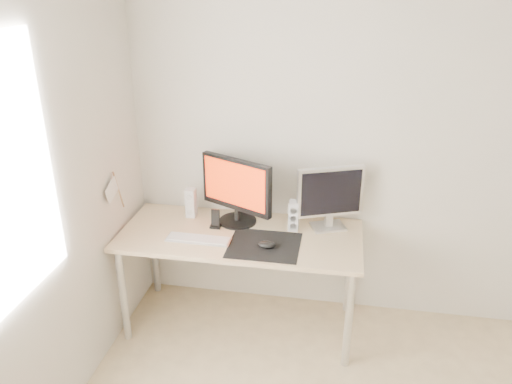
{
  "coord_description": "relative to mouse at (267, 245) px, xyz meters",
  "views": [
    {
      "loc": [
        -0.32,
        -1.48,
        2.3
      ],
      "look_at": [
        -0.84,
        1.45,
        1.01
      ],
      "focal_mm": 35.0,
      "sensor_mm": 36.0,
      "label": 1
    }
  ],
  "objects": [
    {
      "name": "speaker_right",
      "position": [
        0.14,
        0.28,
        0.08
      ],
      "size": [
        0.07,
        0.08,
        0.21
      ],
      "color": "silver",
      "rests_on": "desk"
    },
    {
      "name": "speaker_left",
      "position": [
        -0.6,
        0.36,
        0.08
      ],
      "size": [
        0.07,
        0.08,
        0.21
      ],
      "color": "silver",
      "rests_on": "desk"
    },
    {
      "name": "wall_back",
      "position": [
        0.73,
        0.53,
        0.5
      ],
      "size": [
        3.5,
        0.0,
        3.5
      ],
      "primitive_type": "plane",
      "rotation": [
        1.57,
        0.0,
        0.0
      ],
      "color": "silver",
      "rests_on": "ground"
    },
    {
      "name": "main_monitor",
      "position": [
        -0.26,
        0.31,
        0.23
      ],
      "size": [
        0.51,
        0.35,
        0.47
      ],
      "color": "black",
      "rests_on": "desk"
    },
    {
      "name": "phone_dock",
      "position": [
        -0.39,
        0.22,
        0.02
      ],
      "size": [
        0.07,
        0.06,
        0.13
      ],
      "color": "black",
      "rests_on": "desk"
    },
    {
      "name": "second_monitor",
      "position": [
        0.37,
        0.35,
        0.22
      ],
      "size": [
        0.43,
        0.23,
        0.43
      ],
      "color": "silver",
      "rests_on": "desk"
    },
    {
      "name": "mouse",
      "position": [
        0.0,
        0.0,
        0.0
      ],
      "size": [
        0.12,
        0.07,
        0.04
      ],
      "primitive_type": "ellipsoid",
      "color": "black",
      "rests_on": "mousepad"
    },
    {
      "name": "desk",
      "position": [
        -0.2,
        0.16,
        -0.1
      ],
      "size": [
        1.6,
        0.7,
        0.73
      ],
      "color": "#D1B587",
      "rests_on": "ground"
    },
    {
      "name": "mousepad",
      "position": [
        -0.02,
        0.03,
        -0.02
      ],
      "size": [
        0.45,
        0.4,
        0.0
      ],
      "primitive_type": "cube",
      "color": "black",
      "rests_on": "desk"
    },
    {
      "name": "pennant",
      "position": [
        -0.99,
        0.01,
        0.29
      ],
      "size": [
        0.01,
        0.23,
        0.29
      ],
      "color": "#A57F54",
      "rests_on": "wall_left"
    },
    {
      "name": "keyboard",
      "position": [
        -0.45,
        0.02,
        -0.02
      ],
      "size": [
        0.42,
        0.13,
        0.02
      ],
      "color": "#B3B3B5",
      "rests_on": "desk"
    }
  ]
}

